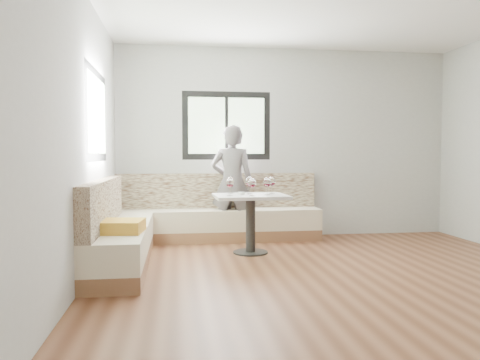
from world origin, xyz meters
name	(u,v)px	position (x,y,z in m)	size (l,w,h in m)	color
room	(335,136)	(-0.08, 0.08, 1.41)	(5.01, 5.01, 2.81)	brown
banquette	(180,224)	(-1.59, 1.62, 0.33)	(2.90, 2.80, 0.95)	brown
table	(251,209)	(-0.73, 1.31, 0.55)	(0.91, 0.72, 0.73)	black
person	(232,183)	(-0.86, 2.18, 0.82)	(0.60, 0.39, 1.64)	#585153
olive_ramekin	(241,193)	(-0.84, 1.32, 0.75)	(0.09, 0.09, 0.03)	white
wine_glass_a	(230,183)	(-1.00, 1.18, 0.88)	(0.10, 0.10, 0.22)	white
wine_glass_b	(252,183)	(-0.74, 1.12, 0.88)	(0.10, 0.10, 0.22)	white
wine_glass_c	(267,183)	(-0.54, 1.22, 0.88)	(0.10, 0.10, 0.22)	white
wine_glass_d	(249,182)	(-0.73, 1.40, 0.88)	(0.10, 0.10, 0.22)	white
wine_glass_e	(272,182)	(-0.44, 1.42, 0.88)	(0.10, 0.10, 0.22)	white
wine_glass_f	(231,182)	(-0.95, 1.50, 0.88)	(0.10, 0.10, 0.22)	white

